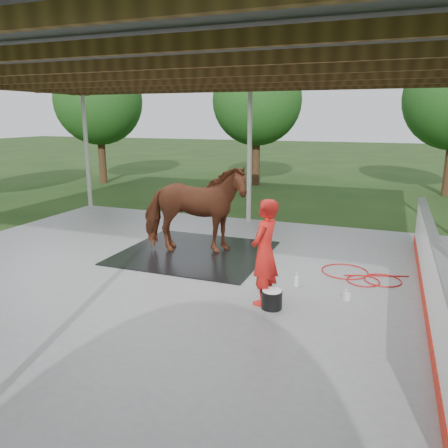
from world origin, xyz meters
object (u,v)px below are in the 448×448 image
(horse, at_px, (194,209))
(handler, at_px, (265,252))
(dasher_board, at_px, (431,276))
(wash_bucket, at_px, (272,299))

(horse, height_order, handler, horse)
(dasher_board, height_order, horse, horse)
(dasher_board, distance_m, handler, 2.72)
(dasher_board, relative_size, wash_bucket, 23.54)
(dasher_board, height_order, handler, handler)
(dasher_board, xyz_separation_m, handler, (-2.58, -0.79, 0.34))
(wash_bucket, bearing_deg, horse, 136.91)
(dasher_board, distance_m, wash_bucket, 2.60)
(dasher_board, xyz_separation_m, wash_bucket, (-2.39, -0.97, -0.38))
(dasher_board, distance_m, horse, 4.99)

